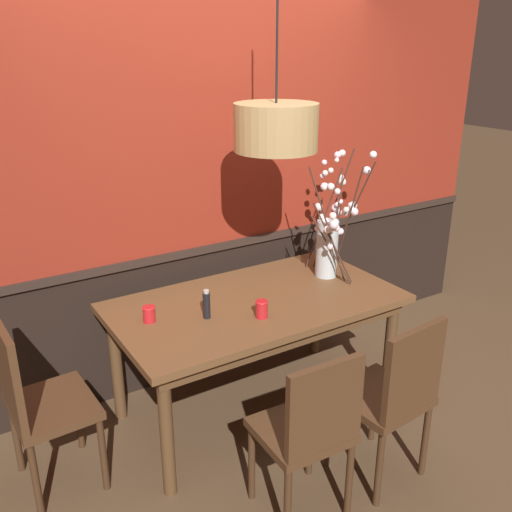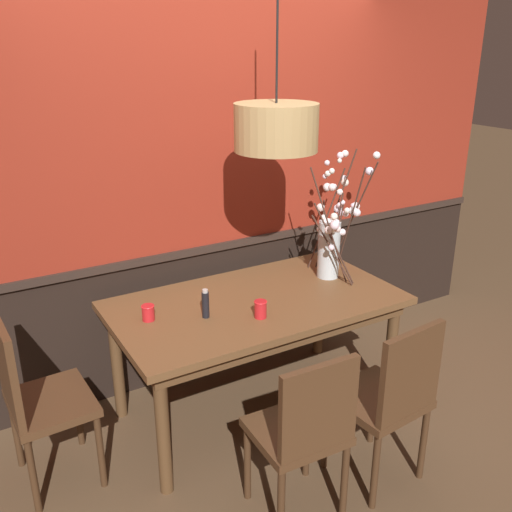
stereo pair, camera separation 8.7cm
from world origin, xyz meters
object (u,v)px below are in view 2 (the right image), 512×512
Objects in this scene: dining_table at (256,313)px; candle_holder_nearer_edge at (260,309)px; condiment_bottle at (206,304)px; chair_head_west_end at (34,394)px; pendant_lamp at (276,128)px; vase_with_blossoms at (332,238)px; chair_near_side_right at (389,395)px; chair_far_side_right at (224,277)px; candle_holder_nearer_center at (148,313)px; chair_near_side_left at (304,429)px.

candle_holder_nearer_edge is at bearing -114.20° from dining_table.
dining_table is at bearing 8.74° from condiment_bottle.
chair_head_west_end reaches higher than condiment_bottle.
pendant_lamp is (0.20, 0.17, 0.95)m from candle_holder_nearer_edge.
chair_head_west_end is 1.24m from candle_holder_nearer_edge.
dining_table is 1.09m from pendant_lamp.
chair_near_side_right is at bearing -109.71° from vase_with_blossoms.
chair_near_side_right is 0.91× the size of pendant_lamp.
chair_far_side_right reaches higher than chair_head_west_end.
chair_far_side_right is 9.86× the size of candle_holder_nearer_edge.
chair_far_side_right is 1.04× the size of chair_near_side_right.
candle_holder_nearer_center is 0.62m from candle_holder_nearer_edge.
pendant_lamp is at bearing -20.67° from dining_table.
chair_far_side_right is at bearing 29.30° from chair_head_west_end.
chair_head_west_end is 1.85m from pendant_lamp.
candle_holder_nearer_center is (-0.87, -0.79, 0.26)m from chair_far_side_right.
chair_head_west_end is at bearing 149.81° from chair_near_side_right.
candle_holder_nearer_edge is at bearing -27.31° from candle_holder_nearer_center.
dining_table is at bearing -0.71° from chair_head_west_end.
chair_near_side_right is 0.81m from candle_holder_nearer_edge.
chair_near_side_left is 0.74m from candle_holder_nearer_edge.
candle_holder_nearer_center is at bearing 133.36° from chair_near_side_right.
dining_table is 1.85× the size of chair_near_side_left.
chair_head_west_end is 1.19× the size of vase_with_blossoms.
candle_holder_nearer_edge is 0.59× the size of condiment_bottle.
chair_far_side_right is 1.21m from candle_holder_nearer_center.
chair_near_side_right is at bearing -79.33° from pendant_lamp.
chair_near_side_left is 1.12× the size of vase_with_blossoms.
condiment_bottle is at bearing 149.10° from candle_holder_nearer_edge.
dining_table is 0.27m from candle_holder_nearer_edge.
chair_near_side_left is at bearing -132.19° from vase_with_blossoms.
vase_with_blossoms is 1.26m from candle_holder_nearer_center.
dining_table is at bearing -104.78° from chair_far_side_right.
chair_head_west_end is at bearing 175.68° from condiment_bottle.
candle_holder_nearer_edge reaches higher than candle_holder_nearer_center.
chair_near_side_left is at bearing -112.96° from pendant_lamp.
vase_with_blossoms is at bearing 7.36° from condiment_bottle.
chair_far_side_right is at bearing 82.03° from pendant_lamp.
chair_head_west_end is 0.98m from condiment_bottle.
candle_holder_nearer_edge is (0.55, -0.28, 0.01)m from candle_holder_nearer_center.
chair_far_side_right reaches higher than candle_holder_nearer_edge.
pendant_lamp is (0.35, 0.83, 1.25)m from chair_near_side_left.
chair_head_west_end reaches higher than candle_holder_nearer_edge.
dining_table is 1.79× the size of chair_near_side_right.
pendant_lamp reaches higher than vase_with_blossoms.
condiment_bottle is at bearing -4.32° from chair_head_west_end.
vase_with_blossoms is at bearing 6.54° from dining_table.
chair_far_side_right is 1.20× the size of vase_with_blossoms.
candle_holder_nearer_center is at bearing -137.67° from chair_far_side_right.
candle_holder_nearer_edge is (-0.32, -1.07, 0.27)m from chair_far_side_right.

